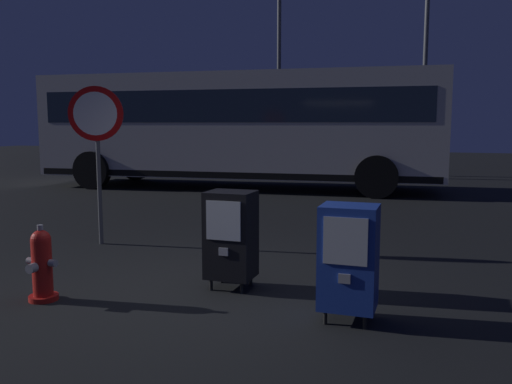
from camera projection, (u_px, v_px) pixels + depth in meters
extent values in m
plane|color=black|center=(190.00, 292.00, 5.41)|extent=(60.00, 60.00, 0.00)
cylinder|color=red|center=(44.00, 297.00, 5.17)|extent=(0.28, 0.28, 0.05)
cylinder|color=red|center=(42.00, 268.00, 5.13)|extent=(0.19, 0.19, 0.55)
sphere|color=red|center=(41.00, 240.00, 5.10)|extent=(0.19, 0.19, 0.19)
cylinder|color=gray|center=(40.00, 227.00, 5.08)|extent=(0.06, 0.06, 0.05)
cylinder|color=gray|center=(32.00, 268.00, 5.00)|extent=(0.09, 0.08, 0.09)
cylinder|color=gray|center=(31.00, 261.00, 5.17)|extent=(0.07, 0.07, 0.07)
cylinder|color=gray|center=(53.00, 263.00, 5.08)|extent=(0.07, 0.07, 0.07)
cylinder|color=black|center=(211.00, 285.00, 5.47)|extent=(0.04, 0.04, 0.12)
cylinder|color=black|center=(242.00, 288.00, 5.36)|extent=(0.04, 0.04, 0.12)
cylinder|color=black|center=(222.00, 277.00, 5.73)|extent=(0.04, 0.04, 0.12)
cylinder|color=black|center=(251.00, 280.00, 5.63)|extent=(0.04, 0.04, 0.12)
cube|color=black|center=(231.00, 235.00, 5.48)|extent=(0.48, 0.40, 0.90)
cube|color=#B2B7BF|center=(223.00, 221.00, 5.27)|extent=(0.36, 0.01, 0.40)
cube|color=gray|center=(223.00, 252.00, 5.31)|extent=(0.10, 0.02, 0.08)
cylinder|color=black|center=(325.00, 317.00, 4.54)|extent=(0.04, 0.04, 0.12)
cylinder|color=black|center=(365.00, 322.00, 4.43)|extent=(0.04, 0.04, 0.12)
cylinder|color=black|center=(331.00, 307.00, 4.81)|extent=(0.04, 0.04, 0.12)
cylinder|color=black|center=(369.00, 311.00, 4.70)|extent=(0.04, 0.04, 0.12)
cube|color=navy|center=(349.00, 257.00, 4.56)|extent=(0.48, 0.40, 0.90)
cube|color=#B2B7BF|center=(345.00, 241.00, 4.34)|extent=(0.36, 0.01, 0.40)
cube|color=gray|center=(344.00, 279.00, 4.38)|extent=(0.10, 0.02, 0.08)
cylinder|color=#4C4F54|center=(99.00, 167.00, 7.47)|extent=(0.06, 0.06, 2.20)
cylinder|color=red|center=(96.00, 114.00, 7.36)|extent=(0.71, 0.31, 0.76)
cylinder|color=white|center=(95.00, 114.00, 7.35)|extent=(0.56, 0.23, 0.60)
cube|color=beige|center=(238.00, 125.00, 14.19)|extent=(10.67, 3.34, 2.65)
cube|color=#1E2838|center=(238.00, 107.00, 14.13)|extent=(10.04, 3.31, 0.80)
cube|color=black|center=(239.00, 171.00, 14.34)|extent=(10.46, 3.33, 0.16)
cylinder|color=black|center=(376.00, 177.00, 12.23)|extent=(1.02, 0.36, 1.00)
cylinder|color=black|center=(379.00, 168.00, 14.64)|extent=(1.02, 0.36, 1.00)
cylinder|color=black|center=(92.00, 170.00, 14.03)|extent=(1.02, 0.36, 1.00)
cylinder|color=black|center=(136.00, 164.00, 16.43)|extent=(1.02, 0.36, 1.00)
cylinder|color=#4C4F54|center=(279.00, 66.00, 18.20)|extent=(0.14, 0.14, 7.42)
cylinder|color=#4C4F54|center=(425.00, 57.00, 16.38)|extent=(0.14, 0.14, 7.56)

